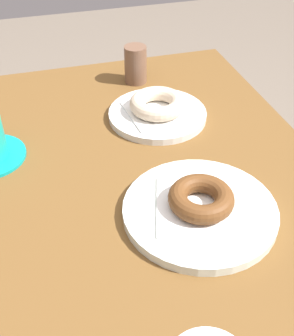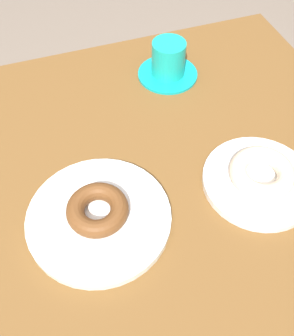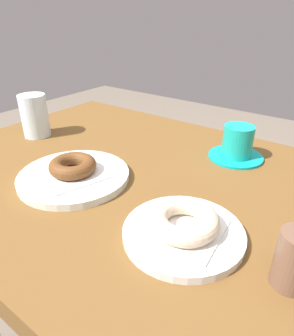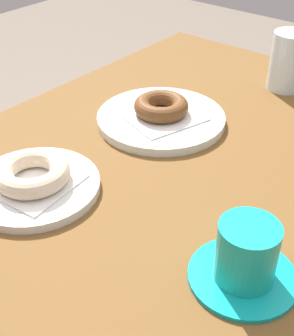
% 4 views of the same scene
% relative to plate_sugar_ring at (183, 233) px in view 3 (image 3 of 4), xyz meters
% --- Properties ---
extents(table, '(0.96, 0.71, 0.76)m').
position_rel_plate_sugar_ring_xyz_m(table, '(0.21, -0.12, -0.12)').
color(table, brown).
rests_on(table, ground_plane).
extents(plate_sugar_ring, '(0.19, 0.19, 0.01)m').
position_rel_plate_sugar_ring_xyz_m(plate_sugar_ring, '(0.00, 0.00, 0.00)').
color(plate_sugar_ring, silver).
rests_on(plate_sugar_ring, table).
extents(napkin_sugar_ring, '(0.13, 0.13, 0.00)m').
position_rel_plate_sugar_ring_xyz_m(napkin_sugar_ring, '(0.00, 0.00, 0.01)').
color(napkin_sugar_ring, white).
rests_on(napkin_sugar_ring, plate_sugar_ring).
extents(donut_sugar_ring, '(0.11, 0.11, 0.03)m').
position_rel_plate_sugar_ring_xyz_m(donut_sugar_ring, '(0.00, 0.00, 0.02)').
color(donut_sugar_ring, beige).
rests_on(donut_sugar_ring, napkin_sugar_ring).
extents(plate_chocolate_ring, '(0.23, 0.23, 0.02)m').
position_rel_plate_sugar_ring_xyz_m(plate_chocolate_ring, '(0.28, -0.02, 0.00)').
color(plate_chocolate_ring, silver).
rests_on(plate_chocolate_ring, table).
extents(napkin_chocolate_ring, '(0.16, 0.16, 0.00)m').
position_rel_plate_sugar_ring_xyz_m(napkin_chocolate_ring, '(0.28, -0.02, 0.01)').
color(napkin_chocolate_ring, white).
rests_on(napkin_chocolate_ring, plate_chocolate_ring).
extents(donut_chocolate_ring, '(0.10, 0.10, 0.03)m').
position_rel_plate_sugar_ring_xyz_m(donut_chocolate_ring, '(0.28, -0.02, 0.03)').
color(donut_chocolate_ring, brown).
rests_on(donut_chocolate_ring, napkin_chocolate_ring).
extents(water_glass, '(0.07, 0.07, 0.12)m').
position_rel_plate_sugar_ring_xyz_m(water_glass, '(0.55, -0.13, 0.05)').
color(water_glass, silver).
rests_on(water_glass, table).
extents(coffee_cup, '(0.13, 0.13, 0.08)m').
position_rel_plate_sugar_ring_xyz_m(coffee_cup, '(0.04, -0.32, 0.03)').
color(coffee_cup, '#0F9DA0').
rests_on(coffee_cup, table).
extents(sugar_jar, '(0.05, 0.05, 0.08)m').
position_rel_plate_sugar_ring_xyz_m(sugar_jar, '(-0.16, -0.00, 0.03)').
color(sugar_jar, brown).
rests_on(sugar_jar, table).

